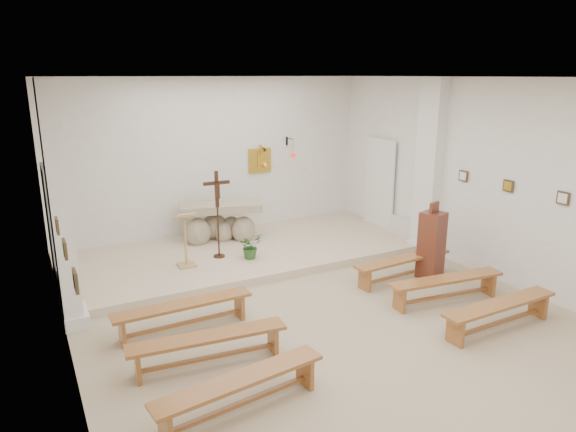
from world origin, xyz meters
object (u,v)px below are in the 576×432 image
lectern (185,240)px  bench_right_front (403,263)px  bench_left_second (208,343)px  bench_right_third (500,309)px  crucifix_stand (217,208)px  bench_right_second (446,284)px  bench_left_third (241,386)px  donation_pedestal (431,245)px  altar (220,225)px  bench_left_front (183,310)px

lectern → bench_right_front: bearing=-30.8°
bench_left_second → bench_right_third: bearing=-8.9°
crucifix_stand → bench_right_front: bearing=-39.2°
bench_right_second → bench_left_third: same height
lectern → donation_pedestal: 4.41m
bench_right_second → bench_left_second: bearing=-173.1°
bench_right_third → bench_left_second: bearing=164.5°
crucifix_stand → altar: bearing=69.8°
bench_right_third → bench_left_front: bearing=151.5°
lectern → bench_left_front: bearing=-106.8°
donation_pedestal → bench_left_third: (-4.50, -1.97, -0.30)m
lectern → donation_pedestal: bearing=-28.5°
crucifix_stand → bench_left_second: 3.68m
altar → crucifix_stand: crucifix_stand is taller
bench_left_front → bench_right_front: (3.98, 0.00, 0.00)m
altar → lectern: bearing=-117.9°
bench_left_front → bench_right_second: bearing=-15.6°
lectern → bench_right_third: size_ratio=0.52×
crucifix_stand → donation_pedestal: crucifix_stand is taller
lectern → donation_pedestal: (3.82, -2.19, -0.04)m
crucifix_stand → bench_right_front: 3.54m
bench_left_front → bench_right_third: (3.98, -2.09, 0.00)m
bench_right_front → bench_right_third: 2.09m
bench_right_second → bench_right_third: size_ratio=1.01×
bench_left_second → bench_left_third: bearing=-84.2°
bench_left_second → bench_right_second: bearing=5.8°
altar → bench_right_second: bearing=-48.1°
bench_right_third → altar: bearing=111.5°
altar → bench_right_third: size_ratio=0.89×
donation_pedestal → bench_right_front: bearing=149.8°
bench_right_second → bench_right_third: (0.00, -1.05, 0.00)m
crucifix_stand → donation_pedestal: 3.96m
altar → bench_right_third: bearing=-52.8°
lectern → bench_left_front: size_ratio=0.52×
altar → donation_pedestal: 4.34m
bench_right_front → bench_right_second: 1.05m
donation_pedestal → bench_right_second: size_ratio=0.69×
bench_right_front → bench_left_third: bearing=-155.5°
crucifix_stand → bench_left_third: size_ratio=0.83×
bench_right_second → bench_right_third: 1.05m
lectern → bench_left_front: (-0.68, -2.07, -0.34)m
altar → bench_right_third: (2.19, -5.35, -0.17)m
altar → bench_right_front: altar is taller
donation_pedestal → bench_right_third: size_ratio=0.70×
donation_pedestal → bench_right_second: 1.11m
altar → bench_left_front: 3.72m
bench_right_front → bench_right_second: same height
altar → crucifix_stand: (-0.40, -0.99, 0.64)m
donation_pedestal → bench_left_second: 4.61m
bench_left_third → bench_right_third: 3.98m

